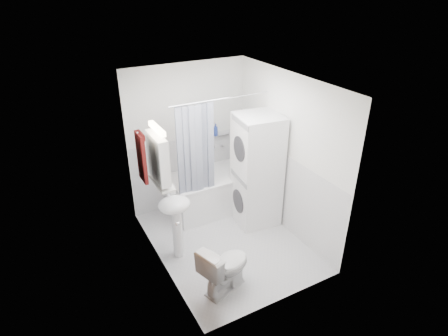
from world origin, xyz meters
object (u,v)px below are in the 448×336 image
bathtub (220,187)px  sink (175,214)px  toilet (225,267)px  washer_dryer (257,171)px

bathtub → sink: size_ratio=1.63×
bathtub → toilet: bearing=-116.1°
sink → washer_dryer: washer_dryer is taller
sink → toilet: size_ratio=1.51×
sink → toilet: bearing=-71.4°
toilet → sink: bearing=0.3°
sink → washer_dryer: bearing=9.2°
bathtub → washer_dryer: bearing=-64.6°
washer_dryer → toilet: (-1.14, -1.09, -0.55)m
toilet → washer_dryer: bearing=-64.6°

